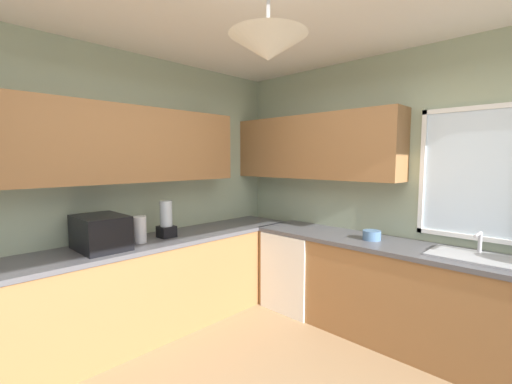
# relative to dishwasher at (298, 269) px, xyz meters

# --- Properties ---
(room_shell) EXTENTS (3.98, 3.95, 2.76)m
(room_shell) POSITION_rel_dishwasher_xyz_m (0.15, -0.98, 1.46)
(room_shell) COLOR #9EAD8E
(room_shell) RESTS_ON ground_plane
(counter_run_left) EXTENTS (0.65, 3.56, 0.90)m
(counter_run_left) POSITION_rel_dishwasher_xyz_m (-0.66, -1.57, 0.02)
(counter_run_left) COLOR olive
(counter_run_left) RESTS_ON ground_plane
(counter_run_back) EXTENTS (3.07, 0.65, 0.90)m
(counter_run_back) POSITION_rel_dishwasher_xyz_m (1.17, 0.03, 0.02)
(counter_run_back) COLOR olive
(counter_run_back) RESTS_ON ground_plane
(dishwasher) EXTENTS (0.60, 0.60, 0.86)m
(dishwasher) POSITION_rel_dishwasher_xyz_m (0.00, 0.00, 0.00)
(dishwasher) COLOR white
(dishwasher) RESTS_ON ground_plane
(microwave) EXTENTS (0.48, 0.36, 0.29)m
(microwave) POSITION_rel_dishwasher_xyz_m (-0.66, -1.90, 0.62)
(microwave) COLOR black
(microwave) RESTS_ON counter_run_left
(kettle) EXTENTS (0.12, 0.12, 0.24)m
(kettle) POSITION_rel_dishwasher_xyz_m (-0.64, -1.56, 0.60)
(kettle) COLOR #B7B7BC
(kettle) RESTS_ON counter_run_left
(sink_assembly) EXTENTS (0.64, 0.40, 0.19)m
(sink_assembly) POSITION_rel_dishwasher_xyz_m (1.68, 0.04, 0.48)
(sink_assembly) COLOR #9EA0A5
(sink_assembly) RESTS_ON counter_run_back
(bowl) EXTENTS (0.17, 0.17, 0.09)m
(bowl) POSITION_rel_dishwasher_xyz_m (0.84, 0.03, 0.52)
(bowl) COLOR #4C7099
(bowl) RESTS_ON counter_run_back
(blender_appliance) EXTENTS (0.15, 0.15, 0.36)m
(blender_appliance) POSITION_rel_dishwasher_xyz_m (-0.66, -1.27, 0.63)
(blender_appliance) COLOR black
(blender_appliance) RESTS_ON counter_run_left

